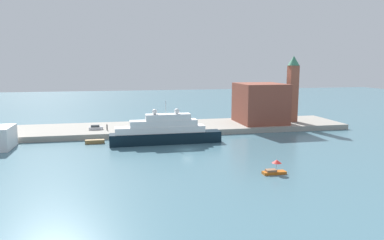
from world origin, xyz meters
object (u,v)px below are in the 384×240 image
(small_motorboat, at_px, (274,169))
(bell_tower, at_px, (293,86))
(harbor_building, at_px, (260,103))
(work_barge, at_px, (95,142))
(parked_car, at_px, (96,128))
(person_figure, at_px, (107,127))
(large_yacht, at_px, (165,132))
(mooring_bollard, at_px, (177,129))

(small_motorboat, height_order, bell_tower, bell_tower)
(small_motorboat, distance_m, harbor_building, 51.01)
(work_barge, height_order, parked_car, parked_car)
(harbor_building, distance_m, person_figure, 48.82)
(large_yacht, height_order, person_figure, large_yacht)
(work_barge, relative_size, parked_car, 1.21)
(work_barge, height_order, person_figure, person_figure)
(mooring_bollard, bearing_deg, parked_car, 165.51)
(large_yacht, bearing_deg, work_barge, 167.95)
(large_yacht, xyz_separation_m, small_motorboat, (16.76, -30.17, -2.11))
(mooring_bollard, bearing_deg, bell_tower, 11.53)
(harbor_building, bearing_deg, bell_tower, 1.42)
(small_motorboat, bearing_deg, bell_tower, 59.65)
(large_yacht, distance_m, parked_car, 23.88)
(mooring_bollard, bearing_deg, person_figure, 167.62)
(small_motorboat, height_order, parked_car, parked_car)
(large_yacht, bearing_deg, person_figure, 136.86)
(work_barge, relative_size, person_figure, 2.67)
(large_yacht, height_order, small_motorboat, large_yacht)
(small_motorboat, xyz_separation_m, person_figure, (-31.63, 44.10, 1.45))
(small_motorboat, relative_size, harbor_building, 0.28)
(large_yacht, height_order, harbor_building, harbor_building)
(work_barge, distance_m, parked_car, 11.86)
(work_barge, xyz_separation_m, parked_car, (-0.30, 11.74, 1.65))
(large_yacht, bearing_deg, bell_tower, 21.65)
(large_yacht, relative_size, person_figure, 15.81)
(work_barge, relative_size, harbor_building, 0.31)
(harbor_building, bearing_deg, mooring_bollard, -164.63)
(harbor_building, relative_size, person_figure, 8.63)
(large_yacht, xyz_separation_m, harbor_building, (33.50, 17.51, 4.85))
(large_yacht, relative_size, parked_car, 7.19)
(harbor_building, height_order, bell_tower, bell_tower)
(work_barge, bearing_deg, parked_car, 91.47)
(parked_car, distance_m, mooring_bollard, 23.65)
(person_figure, bearing_deg, mooring_bollard, -12.38)
(work_barge, xyz_separation_m, mooring_bollard, (22.60, 5.82, 1.44))
(person_figure, bearing_deg, bell_tower, 3.69)
(small_motorboat, height_order, mooring_bollard, small_motorboat)
(large_yacht, xyz_separation_m, bell_tower, (44.84, 17.79, 10.11))
(bell_tower, height_order, parked_car, bell_tower)
(large_yacht, xyz_separation_m, person_figure, (-14.88, 13.94, -0.67))
(large_yacht, relative_size, mooring_bollard, 39.95)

